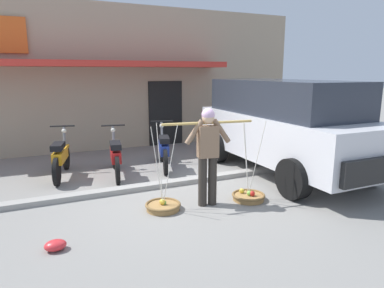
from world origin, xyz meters
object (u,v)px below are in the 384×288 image
object	(u,v)px
fruit_basket_right_side	(248,196)
motorcycle_nearest_shop	(61,157)
fruit_basket_left_side	(163,206)
motorcycle_third_in_row	(164,149)
wooden_crate	(215,150)
motorcycle_second_in_row	(115,156)
parked_truck	(284,124)
plastic_litter_bag	(55,245)
fruit_vendor	(208,150)

from	to	relation	value
fruit_basket_right_side	motorcycle_nearest_shop	xyz separation A→B (m)	(-2.96, 2.88, 0.38)
fruit_basket_left_side	motorcycle_third_in_row	distance (m)	2.66
fruit_basket_left_side	motorcycle_nearest_shop	distance (m)	3.03
fruit_basket_left_side	wooden_crate	size ratio (longest dim) A/B	3.30
motorcycle_second_in_row	parked_truck	size ratio (longest dim) A/B	0.38
fruit_basket_left_side	wooden_crate	distance (m)	3.98
fruit_basket_right_side	wooden_crate	size ratio (longest dim) A/B	3.30
fruit_basket_left_side	wooden_crate	bearing A→B (deg)	49.21
motorcycle_nearest_shop	parked_truck	distance (m)	5.03
parked_truck	wooden_crate	xyz separation A→B (m)	(-0.71, 2.01, -0.97)
fruit_basket_right_side	plastic_litter_bag	world-z (taller)	fruit_basket_right_side
motorcycle_third_in_row	plastic_litter_bag	distance (m)	4.14
plastic_litter_bag	wooden_crate	xyz separation A→B (m)	(4.33, 3.70, 0.09)
motorcycle_second_in_row	plastic_litter_bag	bearing A→B (deg)	-115.97
fruit_basket_right_side	motorcycle_second_in_row	distance (m)	3.13
fruit_vendor	wooden_crate	size ratio (longest dim) A/B	3.85
motorcycle_second_in_row	fruit_basket_right_side	bearing A→B (deg)	-53.30
fruit_vendor	wooden_crate	distance (m)	3.70
fruit_basket_right_side	motorcycle_third_in_row	size ratio (longest dim) A/B	0.82
fruit_basket_right_side	motorcycle_second_in_row	world-z (taller)	fruit_basket_right_side
fruit_basket_left_side	motorcycle_nearest_shop	xyz separation A→B (m)	(-1.40, 2.67, 0.38)
motorcycle_second_in_row	wooden_crate	world-z (taller)	motorcycle_second_in_row
motorcycle_third_in_row	motorcycle_nearest_shop	bearing A→B (deg)	175.06
fruit_basket_left_side	motorcycle_second_in_row	size ratio (longest dim) A/B	0.80
fruit_vendor	motorcycle_third_in_row	xyz separation A→B (m)	(0.13, 2.57, -0.52)
parked_truck	fruit_basket_right_side	bearing A→B (deg)	-145.08
motorcycle_nearest_shop	motorcycle_second_in_row	bearing A→B (deg)	-19.32
fruit_basket_left_side	motorcycle_second_in_row	xyz separation A→B (m)	(-0.29, 2.28, 0.38)
motorcycle_third_in_row	plastic_litter_bag	xyz separation A→B (m)	(-2.65, -3.16, -0.38)
plastic_litter_bag	fruit_basket_left_side	bearing A→B (deg)	21.71
parked_truck	wooden_crate	world-z (taller)	parked_truck
fruit_vendor	motorcycle_third_in_row	world-z (taller)	fruit_vendor
plastic_litter_bag	wooden_crate	size ratio (longest dim) A/B	0.64
motorcycle_nearest_shop	parked_truck	bearing A→B (deg)	-19.50
fruit_vendor	fruit_basket_left_side	bearing A→B (deg)	172.28
fruit_vendor	parked_truck	distance (m)	2.76
motorcycle_second_in_row	motorcycle_third_in_row	distance (m)	1.22
motorcycle_nearest_shop	motorcycle_second_in_row	size ratio (longest dim) A/B	0.99
plastic_litter_bag	motorcycle_second_in_row	bearing A→B (deg)	64.03
fruit_basket_right_side	motorcycle_third_in_row	bearing A→B (deg)	103.74
motorcycle_third_in_row	fruit_basket_right_side	bearing A→B (deg)	-76.26
parked_truck	fruit_basket_left_side	bearing A→B (deg)	-163.13
motorcycle_second_in_row	parked_truck	xyz separation A→B (m)	(3.59, -1.28, 0.68)
fruit_basket_right_side	motorcycle_nearest_shop	world-z (taller)	fruit_basket_right_side
motorcycle_nearest_shop	motorcycle_third_in_row	size ratio (longest dim) A/B	1.01
fruit_basket_right_side	parked_truck	bearing A→B (deg)	34.92
fruit_basket_left_side	plastic_litter_bag	size ratio (longest dim) A/B	5.18
motorcycle_nearest_shop	wooden_crate	xyz separation A→B (m)	(4.00, 0.34, -0.29)
fruit_vendor	motorcycle_third_in_row	bearing A→B (deg)	87.15
motorcycle_second_in_row	plastic_litter_bag	xyz separation A→B (m)	(-1.45, -2.97, -0.38)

